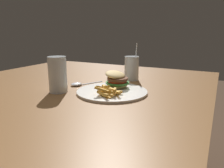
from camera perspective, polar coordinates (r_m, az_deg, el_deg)
The scene contains 5 objects.
dining_table at distance 1.14m, azimuth -10.12°, elevation -6.07°, with size 1.37×1.30×0.73m.
meal_plate_near at distance 0.96m, azimuth 0.41°, elevation -0.79°, with size 0.31×0.31×0.09m.
beer_glass at distance 0.97m, azimuth -14.01°, elevation 2.29°, with size 0.08×0.08×0.16m.
juice_glass at distance 1.19m, azimuth 5.14°, elevation 3.93°, with size 0.08×0.08×0.20m.
spoon at distance 1.08m, azimuth -8.94°, elevation -0.03°, with size 0.17×0.10×0.02m.
Camera 1 is at (-0.85, -0.65, 0.99)m, focal length 35.00 mm.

